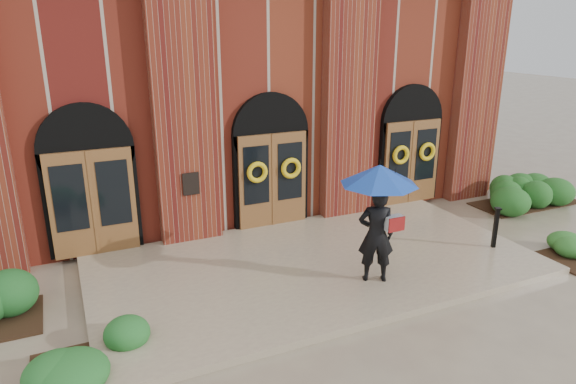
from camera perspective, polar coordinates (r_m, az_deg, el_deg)
ground at (r=11.84m, az=3.50°, el=-8.63°), size 90.00×90.00×0.00m
landing at (r=11.92m, az=3.17°, el=-8.02°), size 10.00×5.30×0.15m
church_building at (r=18.87m, az=-9.11°, el=12.33°), size 16.20×12.53×7.00m
man_with_umbrella at (r=10.55m, az=9.99°, el=-0.98°), size 2.11×2.11×2.53m
metal_post at (r=13.36m, az=22.08°, el=-3.59°), size 0.18×0.18×1.02m
hedge_wall_right at (r=17.56m, az=25.00°, el=0.07°), size 3.10×1.24×0.80m
hedge_front_left at (r=9.20m, az=-21.70°, el=-16.61°), size 1.52×1.30×0.54m
hedge_front_right at (r=13.97m, az=29.17°, el=-5.71°), size 1.28×1.09×0.45m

